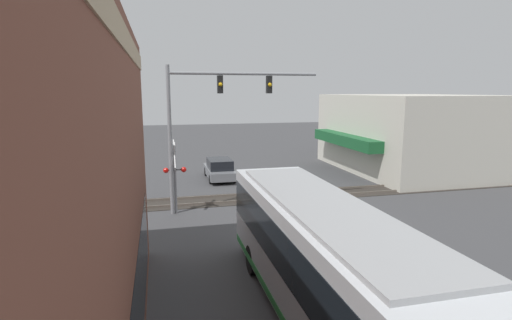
{
  "coord_description": "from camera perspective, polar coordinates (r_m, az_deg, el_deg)",
  "views": [
    {
      "loc": [
        -16.38,
        6.94,
        6.31
      ],
      "look_at": [
        5.4,
        1.61,
        2.41
      ],
      "focal_mm": 28.0,
      "sensor_mm": 36.0,
      "label": 1
    }
  ],
  "objects": [
    {
      "name": "ground_plane",
      "position": [
        18.87,
        8.82,
        -9.8
      ],
      "size": [
        120.0,
        120.0,
        0.0
      ],
      "primitive_type": "plane",
      "color": "#424244"
    },
    {
      "name": "shop_building",
      "position": [
        34.17,
        20.92,
        3.64
      ],
      "size": [
        13.29,
        11.15,
        6.0
      ],
      "color": "beige",
      "rests_on": "ground"
    },
    {
      "name": "city_bus",
      "position": [
        11.14,
        9.58,
        -13.73
      ],
      "size": [
        11.24,
        2.59,
        3.41
      ],
      "color": "silver",
      "rests_on": "ground"
    },
    {
      "name": "traffic_signal_gantry",
      "position": [
        20.64,
        -6.44,
        7.53
      ],
      "size": [
        0.42,
        7.86,
        7.58
      ],
      "color": "gray",
      "rests_on": "ground"
    },
    {
      "name": "crossing_signal",
      "position": [
        20.94,
        -11.52,
        -1.4
      ],
      "size": [
        1.41,
        1.18,
        3.81
      ],
      "color": "gray",
      "rests_on": "ground"
    },
    {
      "name": "rail_track_near",
      "position": [
        24.25,
        3.38,
        -5.17
      ],
      "size": [
        2.6,
        60.0,
        0.15
      ],
      "color": "#332D28",
      "rests_on": "ground"
    },
    {
      "name": "parked_car_grey",
      "position": [
        28.87,
        -5.24,
        -1.39
      ],
      "size": [
        4.49,
        1.82,
        1.51
      ],
      "color": "slate",
      "rests_on": "ground"
    },
    {
      "name": "pedestrian_near_bus",
      "position": [
        14.32,
        12.25,
        -12.59
      ],
      "size": [
        0.34,
        0.34,
        1.76
      ],
      "color": "black",
      "rests_on": "ground"
    }
  ]
}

